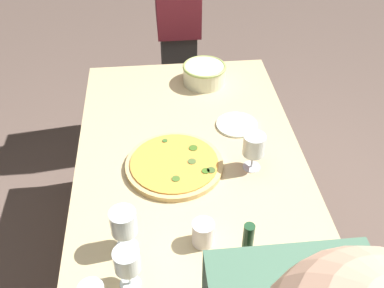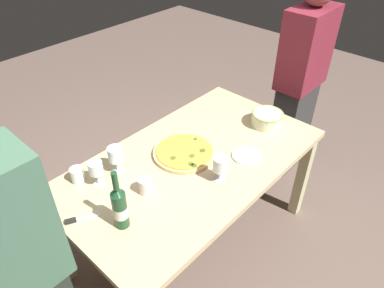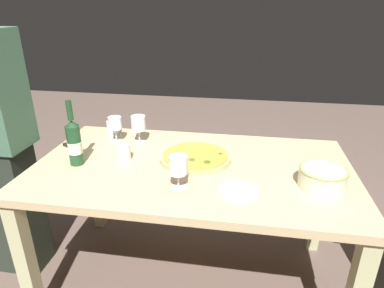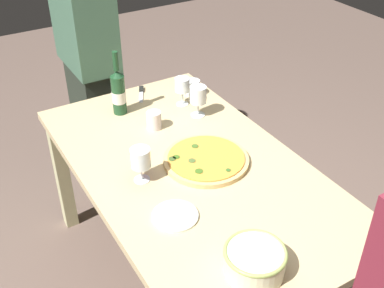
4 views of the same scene
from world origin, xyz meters
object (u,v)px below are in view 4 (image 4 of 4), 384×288
at_px(pizza, 206,160).
at_px(wine_glass_far_left, 141,160).
at_px(pizza_knife, 141,92).
at_px(wine_glass_near_pizza, 198,96).
at_px(person_guest_left, 89,62).
at_px(cup_amber, 193,88).
at_px(side_plate, 175,216).
at_px(dining_table, 192,183).
at_px(serving_bowl, 255,260).
at_px(wine_glass_by_bottle, 182,85).
at_px(wine_bottle, 118,91).
at_px(cup_ceramic, 153,120).

height_order(pizza, wine_glass_far_left, wine_glass_far_left).
xyz_separation_m(pizza, pizza_knife, (-0.72, 0.03, -0.01)).
distance_m(wine_glass_near_pizza, person_guest_left, 0.81).
height_order(cup_amber, side_plate, cup_amber).
bearing_deg(cup_amber, dining_table, -31.26).
height_order(serving_bowl, pizza_knife, serving_bowl).
xyz_separation_m(dining_table, wine_glass_by_bottle, (-0.49, 0.23, 0.20)).
bearing_deg(wine_glass_near_pizza, wine_glass_far_left, -55.11).
height_order(cup_amber, person_guest_left, person_guest_left).
relative_size(dining_table, cup_amber, 18.31).
bearing_deg(pizza, side_plate, -50.43).
relative_size(wine_glass_by_bottle, pizza_knife, 0.94).
xyz_separation_m(pizza, person_guest_left, (-1.11, -0.12, 0.05)).
distance_m(serving_bowl, wine_glass_near_pizza, 1.03).
bearing_deg(dining_table, wine_glass_far_left, -96.00).
relative_size(pizza, wine_glass_near_pizza, 2.33).
distance_m(wine_glass_far_left, cup_amber, 0.78).
distance_m(pizza, wine_bottle, 0.62).
bearing_deg(cup_amber, wine_bottle, -93.99).
bearing_deg(side_plate, wine_glass_near_pizza, 142.15).
distance_m(wine_bottle, side_plate, 0.84).
relative_size(dining_table, wine_glass_far_left, 10.38).
bearing_deg(cup_ceramic, side_plate, -19.67).
distance_m(wine_bottle, cup_amber, 0.43).
bearing_deg(pizza, pizza_knife, 177.42).
relative_size(wine_glass_far_left, person_guest_left, 0.09).
bearing_deg(person_guest_left, cup_amber, 32.28).
bearing_deg(side_plate, cup_amber, 145.14).
height_order(dining_table, wine_glass_near_pizza, wine_glass_near_pizza).
xyz_separation_m(serving_bowl, pizza_knife, (-1.32, 0.22, -0.05)).
xyz_separation_m(cup_ceramic, pizza_knife, (-0.35, 0.10, -0.04)).
height_order(wine_bottle, wine_glass_by_bottle, wine_bottle).
xyz_separation_m(wine_glass_far_left, pizza_knife, (-0.69, 0.33, -0.10)).
distance_m(dining_table, serving_bowl, 0.63).
distance_m(dining_table, wine_bottle, 0.63).
distance_m(serving_bowl, wine_glass_far_left, 0.64).
distance_m(wine_glass_near_pizza, wine_glass_far_left, 0.58).
height_order(dining_table, pizza_knife, pizza_knife).
distance_m(pizza, wine_glass_by_bottle, 0.54).
xyz_separation_m(dining_table, pizza_knife, (-0.71, 0.10, 0.10)).
bearing_deg(wine_glass_near_pizza, pizza, -26.26).
bearing_deg(wine_glass_far_left, dining_table, 84.00).
relative_size(dining_table, wine_glass_by_bottle, 10.56).
xyz_separation_m(wine_bottle, pizza_knife, (-0.13, 0.18, -0.12)).
distance_m(dining_table, wine_glass_far_left, 0.30).
distance_m(wine_glass_near_pizza, pizza_knife, 0.40).
height_order(dining_table, serving_bowl, serving_bowl).
height_order(pizza, pizza_knife, pizza).
height_order(wine_glass_far_left, side_plate, wine_glass_far_left).
height_order(wine_glass_near_pizza, person_guest_left, person_guest_left).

